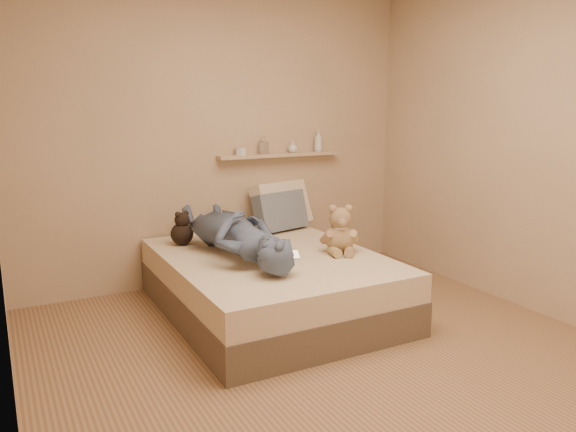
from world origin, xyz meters
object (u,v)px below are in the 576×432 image
dark_plush (182,230)px  wall_shelf (280,155)px  bed (271,283)px  game_console (287,256)px  person (235,232)px  teddy_bear (340,233)px  pillow_cream (281,205)px  pillow_grey (280,212)px

dark_plush → wall_shelf: bearing=16.5°
bed → game_console: (-0.13, -0.51, 0.37)m
person → wall_shelf: 1.21m
teddy_bear → pillow_cream: (0.03, 1.03, 0.04)m
person → wall_shelf: size_ratio=1.22×
pillow_grey → bed: bearing=-122.5°
teddy_bear → dark_plush: 1.27m
pillow_grey → person: size_ratio=0.34×
dark_plush → wall_shelf: 1.21m
game_console → person: size_ratio=0.11×
bed → pillow_grey: pillow_grey is taller
bed → pillow_cream: bearing=57.8°
pillow_grey → wall_shelf: bearing=63.1°
pillow_cream → dark_plush: bearing=-167.2°
person → bed: bearing=152.8°
pillow_cream → pillow_grey: pillow_cream is taller
game_console → wall_shelf: 1.66m
bed → teddy_bear: teddy_bear is taller
pillow_cream → person: 1.04m
game_console → wall_shelf: wall_shelf is taller
teddy_bear → pillow_grey: bearing=93.2°
teddy_bear → bed: bearing=157.6°
bed → game_console: bearing=-104.2°
teddy_bear → dark_plush: size_ratio=1.36×
game_console → pillow_grey: (0.57, 1.20, 0.03)m
teddy_bear → wall_shelf: bearing=86.8°
pillow_grey → dark_plush: bearing=-174.5°
person → wall_shelf: wall_shelf is taller
game_console → dark_plush: size_ratio=0.60×
wall_shelf → bed: bearing=-121.2°
teddy_bear → pillow_grey: size_ratio=0.76×
dark_plush → pillow_cream: bearing=12.8°
game_console → person: (-0.10, 0.63, 0.04)m
dark_plush → person: bearing=-61.8°
bed → person: person is taller
pillow_cream → wall_shelf: wall_shelf is taller
bed → pillow_cream: 1.07m
dark_plush → person: 0.55m
teddy_bear → pillow_cream: 1.03m
person → game_console: bearing=98.2°
game_console → dark_plush: bearing=108.2°
pillow_grey → wall_shelf: (0.11, 0.22, 0.48)m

